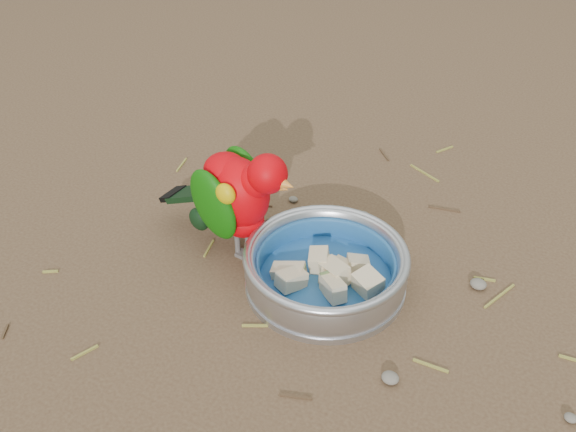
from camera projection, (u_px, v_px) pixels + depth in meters
The scene contains 6 objects.
ground at pixel (335, 277), 0.93m from camera, with size 60.00×60.00×0.00m, color brown.
food_bowl at pixel (325, 281), 0.91m from camera, with size 0.23×0.23×0.02m, color #B2B2BA.
bowl_wall at pixel (326, 265), 0.90m from camera, with size 0.23×0.23×0.04m, color #B2B2BA, non-canonical shape.
fruit_wedges at pixel (326, 269), 0.90m from camera, with size 0.14×0.14×0.03m, color beige, non-canonical shape.
lory_parrot at pixel (238, 202), 0.93m from camera, with size 0.10×0.22×0.18m, color #CF0007, non-canonical shape.
ground_debris at pixel (342, 274), 0.93m from camera, with size 0.90×0.80×0.01m, color olive, non-canonical shape.
Camera 1 is at (0.28, -0.64, 0.63)m, focal length 40.00 mm.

